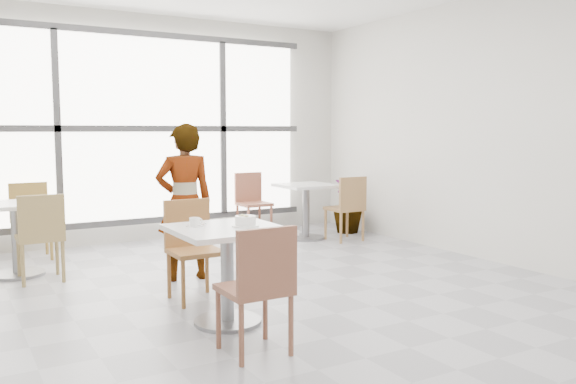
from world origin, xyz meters
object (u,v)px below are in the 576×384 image
chair_far (192,242)px  bg_table_left (16,228)px  bg_chair_left_far (30,215)px  chair_near (260,282)px  main_table (227,256)px  bg_chair_right_near (348,204)px  bg_chair_left_near (41,232)px  oatmeal_bowl (245,221)px  bg_table_right (306,203)px  person (185,202)px  coffee_cup (195,222)px  bg_chair_right_far (252,199)px  plant_right (348,206)px

chair_far → bg_table_left: bearing=126.8°
bg_chair_left_far → chair_near: bearing=-77.3°
main_table → bg_chair_right_near: size_ratio=0.92×
bg_chair_left_near → oatmeal_bowl: bearing=119.9°
chair_near → bg_table_right: bearing=-126.0°
person → bg_chair_right_near: person is taller
oatmeal_bowl → coffee_cup: oatmeal_bowl is taller
coffee_cup → bg_chair_left_far: (-0.80, 3.16, -0.28)m
coffee_cup → bg_chair_left_near: 2.08m
chair_far → coffee_cup: size_ratio=5.47×
coffee_cup → bg_chair_right_far: 3.99m
main_table → bg_table_left: bearing=116.7°
chair_far → plant_right: size_ratio=1.11×
oatmeal_bowl → bg_table_left: (-1.37, 2.50, -0.31)m
plant_right → oatmeal_bowl: bearing=-136.6°
chair_near → oatmeal_bowl: bearing=-108.8°
person → bg_chair_right_far: person is taller
person → coffee_cup: bearing=80.5°
bg_chair_left_far → oatmeal_bowl: bearing=-71.3°
chair_near → bg_chair_left_far: (-0.91, 4.03, 0.00)m
chair_far → bg_chair_right_far: size_ratio=1.00×
bg_table_right → bg_chair_right_near: size_ratio=0.86×
oatmeal_bowl → bg_chair_right_far: 4.00m
bg_table_right → plant_right: size_ratio=0.96×
bg_table_left → plant_right: plant_right is taller
main_table → plant_right: plant_right is taller
main_table → coffee_cup: bearing=142.9°
bg_table_right → bg_chair_right_near: bearing=-49.1°
chair_near → bg_chair_left_far: bearing=-77.3°
person → bg_chair_right_near: size_ratio=1.78×
coffee_cup → oatmeal_bowl: bearing=-30.8°
main_table → bg_chair_right_far: 4.01m
coffee_cup → bg_chair_right_near: bearing=35.5°
chair_far → oatmeal_bowl: (0.12, -0.84, 0.29)m
person → bg_chair_left_near: (-1.26, 0.58, -0.27)m
oatmeal_bowl → person: bearing=87.5°
oatmeal_bowl → plant_right: (3.05, 2.88, -0.40)m
coffee_cup → bg_chair_right_far: bg_chair_right_far is taller
chair_far → bg_chair_left_near: size_ratio=1.00×
bg_table_left → bg_chair_left_near: bg_chair_left_near is taller
bg_chair_left_near → chair_near: bearing=109.4°
main_table → bg_chair_left_near: (-1.06, 2.03, -0.02)m
oatmeal_bowl → bg_chair_left_near: bearing=119.9°
plant_right → person: bearing=-155.1°
bg_chair_left_far → bg_chair_right_far: bearing=3.5°
plant_right → coffee_cup: bearing=-141.6°
oatmeal_bowl → plant_right: 4.22m
chair_far → oatmeal_bowl: chair_far is taller
chair_far → bg_chair_left_near: bearing=130.9°
bg_chair_left_near → bg_chair_left_far: size_ratio=1.00×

